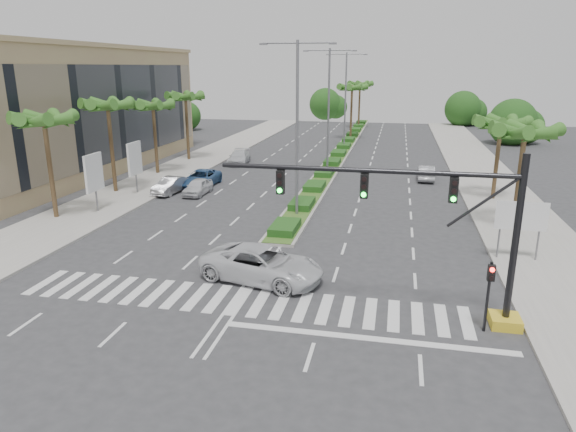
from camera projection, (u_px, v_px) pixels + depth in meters
name	position (u px, v px, depth m)	size (l,w,h in m)	color
ground	(238.00, 301.00, 23.52)	(160.00, 160.00, 0.00)	#333335
footpath_right	(506.00, 206.00, 39.24)	(6.00, 120.00, 0.15)	gray
footpath_left	(141.00, 187.00, 45.31)	(6.00, 120.00, 0.15)	gray
median	(343.00, 149.00, 65.74)	(2.20, 75.00, 0.20)	gray
median_grass	(343.00, 149.00, 65.71)	(1.80, 75.00, 0.04)	#38591E
building	(66.00, 111.00, 51.43)	(12.00, 36.00, 12.00)	tan
signal_gantry	(456.00, 244.00, 20.70)	(12.60, 1.20, 7.20)	gold
pedestrian_signal	(489.00, 285.00, 20.19)	(0.28, 0.36, 3.00)	black
direction_sign	(521.00, 218.00, 27.64)	(2.70, 0.11, 3.40)	slate
billboard_near	(94.00, 173.00, 36.85)	(0.18, 2.10, 4.35)	slate
billboard_far	(135.00, 159.00, 42.48)	(0.18, 2.10, 4.35)	slate
palm_left_near	(44.00, 123.00, 34.32)	(4.57, 4.68, 7.55)	brown
palm_left_mid	(108.00, 108.00, 41.73)	(4.57, 4.68, 7.95)	brown
palm_left_far	(153.00, 108.00, 49.40)	(4.57, 4.68, 7.35)	brown
palm_left_end	(186.00, 99.00, 56.80)	(4.57, 4.68, 7.75)	brown
palm_right_near	(525.00, 135.00, 32.03)	(4.57, 4.68, 7.05)	brown
palm_right_far	(501.00, 126.00, 39.62)	(4.57, 4.68, 6.75)	brown
palm_median_a	(352.00, 90.00, 73.15)	(4.57, 4.68, 8.05)	brown
palm_median_b	(360.00, 86.00, 87.23)	(4.57, 4.68, 8.05)	brown
streetlight_near	(297.00, 121.00, 34.75)	(5.10, 0.25, 12.00)	slate
streetlight_mid	(329.00, 104.00, 49.78)	(5.10, 0.25, 12.00)	slate
streetlight_far	(345.00, 95.00, 64.80)	(5.10, 0.25, 12.00)	slate
car_parked_a	(198.00, 187.00, 42.84)	(1.56, 3.88, 1.32)	silver
car_parked_b	(170.00, 185.00, 43.27)	(1.44, 4.12, 1.36)	#A1A0A5
car_parked_c	(201.00, 178.00, 45.79)	(2.41, 5.22, 1.45)	#294E80
car_parked_d	(239.00, 157.00, 56.38)	(2.02, 4.97, 1.44)	silver
car_crossing	(262.00, 264.00, 25.55)	(2.86, 6.20, 1.72)	silver
car_right	(426.00, 173.00, 48.34)	(1.49, 4.27, 1.41)	#A2A3A7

